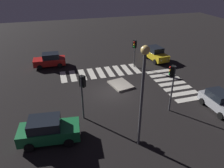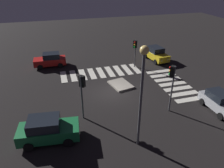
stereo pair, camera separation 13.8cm
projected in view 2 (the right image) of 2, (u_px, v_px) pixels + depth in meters
ground_plane at (112, 92)px, 22.35m from camera, size 80.00×80.00×0.00m
traffic_island at (121, 85)px, 23.71m from camera, size 3.04×2.53×0.18m
car_green at (48, 130)px, 15.63m from camera, size 2.46×4.61×1.94m
car_silver at (219, 102)px, 19.18m from camera, size 3.99×1.93×1.72m
car_yellow at (156, 54)px, 30.15m from camera, size 4.43×2.40×1.86m
car_red at (50, 60)px, 28.15m from camera, size 2.05×4.19×1.80m
traffic_light_east at (135, 47)px, 26.94m from camera, size 0.53×0.54×3.64m
traffic_light_south at (172, 78)px, 17.96m from camera, size 0.53×0.54×4.36m
traffic_light_west at (82, 87)px, 17.18m from camera, size 0.54×0.54×3.97m
street_lamp at (142, 82)px, 13.30m from camera, size 0.56×0.56×7.49m
crosswalk_near at (173, 84)px, 24.05m from camera, size 7.60×3.20×0.02m
crosswalk_side at (101, 73)px, 26.73m from camera, size 3.20×9.90×0.02m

